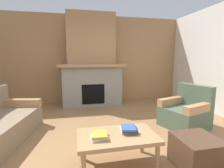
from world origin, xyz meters
name	(u,v)px	position (x,y,z in m)	size (l,w,h in m)	color
ground	(108,146)	(0.00, 0.00, 0.00)	(9.00, 9.00, 0.00)	olive
wall_back_wood_panel	(90,60)	(0.00, 3.00, 1.35)	(6.00, 0.12, 2.70)	#A87A4C
fireplace	(92,66)	(0.00, 2.62, 1.16)	(1.90, 0.82, 2.70)	gray
armchair	(186,113)	(1.70, 0.45, 0.29)	(0.96, 0.96, 0.85)	#4C604C
coffee_table	(117,139)	(0.02, -0.50, 0.38)	(1.00, 0.60, 0.43)	tan
ottoman	(197,152)	(1.01, -0.73, 0.20)	(0.52, 0.52, 0.40)	#4C3323
book_stack_near_edge	(99,136)	(-0.21, -0.55, 0.46)	(0.22, 0.23, 0.06)	beige
book_stack_center	(129,129)	(0.20, -0.45, 0.46)	(0.27, 0.28, 0.07)	beige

